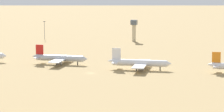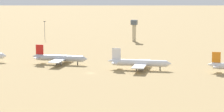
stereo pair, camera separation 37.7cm
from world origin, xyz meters
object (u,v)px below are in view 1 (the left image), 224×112
parked_jet_red_2 (59,58)px  control_tower (134,28)px  parked_jet_white_3 (139,63)px  light_pole_west (44,29)px

parked_jet_red_2 → control_tower: 129.37m
parked_jet_white_3 → control_tower: bearing=100.0°
parked_jet_white_3 → light_pole_west: (-108.29, 130.85, 5.07)m
parked_jet_red_2 → parked_jet_white_3: parked_jet_white_3 is taller
light_pole_west → parked_jet_red_2: bearing=-65.5°
parked_jet_white_3 → light_pole_west: bearing=127.4°
parked_jet_white_3 → light_pole_west: light_pole_west is taller
control_tower → light_pole_west: control_tower is taller
parked_jet_white_3 → light_pole_west: size_ratio=2.40×
parked_jet_white_3 → control_tower: 138.31m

